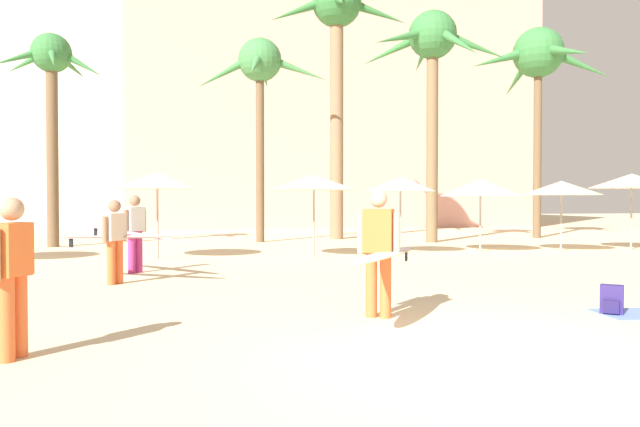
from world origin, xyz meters
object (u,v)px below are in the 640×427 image
Objects in this scene: cafe_umbrella_4 at (561,188)px; person_near_right at (116,238)px; palm_tree_right at (432,54)px; person_far_right at (134,232)px; palm_tree_left at (337,30)px; person_mid_left at (12,271)px; cafe_umbrella_0 at (157,180)px; backpack at (612,300)px; cafe_umbrella_5 at (401,184)px; cafe_umbrella_6 at (632,181)px; cafe_umbrella_1 at (480,188)px; person_near_left at (381,250)px; cafe_umbrella_2 at (314,182)px; palm_tree_far_right at (51,78)px; palm_tree_far_left at (539,61)px; palm_tree_center at (260,72)px.

cafe_umbrella_4 reaches higher than person_near_right.
person_far_right is at bearing -140.80° from palm_tree_right.
palm_tree_left is 6.62× the size of person_mid_left.
backpack is (7.15, -9.31, -1.97)m from cafe_umbrella_0.
person_far_right is at bearing -164.38° from cafe_umbrella_4.
cafe_umbrella_5 is (7.08, 0.21, -0.06)m from cafe_umbrella_0.
cafe_umbrella_0 is 0.95× the size of person_far_right.
palm_tree_left is 4.68× the size of cafe_umbrella_5.
cafe_umbrella_6 is (7.86, 0.04, 0.14)m from cafe_umbrella_5.
cafe_umbrella_6 is at bearing 56.13° from person_far_right.
cafe_umbrella_1 is at bearing 64.01° from person_near_right.
backpack is 0.16× the size of person_near_right.
backpack is 0.25× the size of person_mid_left.
cafe_umbrella_5 is at bearing -170.88° from person_near_left.
cafe_umbrella_4 is at bearing 0.95° from cafe_umbrella_0.
palm_tree_right is 21.30× the size of backpack.
cafe_umbrella_4 is 11.02m from backpack.
palm_tree_far_right is at bearing 148.11° from cafe_umbrella_2.
person_far_right is at bearing -122.37° from palm_tree_left.
cafe_umbrella_2 is at bearing -106.36° from palm_tree_left.
person_mid_left is at bearing -123.97° from palm_tree_right.
cafe_umbrella_2 is at bearing 82.81° from person_mid_left.
person_mid_left is at bearing -132.93° from palm_tree_far_left.
palm_tree_left is 4.10× the size of cafe_umbrella_6.
palm_tree_center is at bearing -126.28° from backpack.
cafe_umbrella_5 is 5.57× the size of backpack.
palm_tree_center reaches higher than person_mid_left.
cafe_umbrella_0 reaches higher than cafe_umbrella_4.
palm_tree_right is (3.21, -2.55, -1.49)m from palm_tree_left.
palm_tree_left reaches higher than cafe_umbrella_0.
palm_tree_right is at bearing 119.12° from cafe_umbrella_4.
person_far_right is 1.54× the size of person_mid_left.
person_near_left is at bearing -60.72° from palm_tree_far_right.
cafe_umbrella_6 is 1.05× the size of person_far_right.
palm_tree_far_left reaches higher than cafe_umbrella_1.
cafe_umbrella_6 reaches higher than cafe_umbrella_0.
palm_tree_far_right is (-13.83, 0.08, -1.42)m from palm_tree_right.
palm_tree_far_left is 24.06m from person_mid_left.
cafe_umbrella_0 is 1.47× the size of person_mid_left.
palm_tree_right is 19.41m from person_mid_left.
person_near_left is (-3.26, -9.26, -1.18)m from cafe_umbrella_5.
cafe_umbrella_1 is 0.94× the size of person_near_right.
person_near_right is 1.06× the size of person_far_right.
cafe_umbrella_6 reaches higher than cafe_umbrella_4.
cafe_umbrella_2 is at bearing 76.64° from person_far_right.
palm_tree_right is at bearing 74.21° from person_mid_left.
cafe_umbrella_5 is at bearing -120.52° from palm_tree_right.
palm_tree_left is 26.08× the size of backpack.
cafe_umbrella_5 is at bearing 68.72° from person_far_right.
person_mid_left is (-7.03, -17.75, -7.87)m from palm_tree_left.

